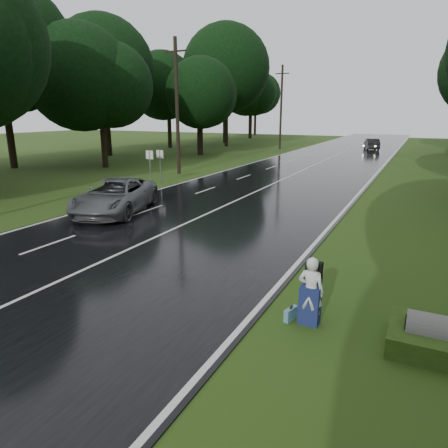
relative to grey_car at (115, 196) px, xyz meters
The scene contains 15 objects.
ground 8.17m from the grey_car, 59.41° to the right, with size 160.00×160.00×0.00m, color #2C4715.
road 13.67m from the grey_car, 72.35° to the left, with size 12.00×140.00×0.04m, color black.
lane_center 13.67m from the grey_car, 72.35° to the left, with size 0.12×140.00×0.01m, color silver.
grey_car is the anchor object (origin of this frame).
far_car 42.47m from the grey_car, 80.77° to the left, with size 1.50×4.31×1.42m, color black.
hitchhiker 12.92m from the grey_car, 29.41° to the right, with size 0.62×0.56×1.65m.
suitcase 12.58m from the grey_car, 30.53° to the right, with size 0.13×0.43×0.31m, color teal.
culvert 15.42m from the grey_car, 24.02° to the right, with size 0.77×0.77×1.54m, color slate.
utility_pole_mid 13.31m from the grey_car, 109.17° to the left, with size 1.80×0.28×10.18m, color black, non-canonical shape.
utility_pole_far 37.85m from the grey_car, 96.62° to the left, with size 1.80×0.28×10.62m, color black, non-canonical shape.
road_sign_a 7.70m from the grey_car, 113.60° to the left, with size 0.56×0.10×2.34m, color white, non-canonical shape.
road_sign_b 8.77m from the grey_car, 110.53° to the left, with size 0.55×0.10×2.27m, color white, non-canonical shape.
tree_left_d 17.88m from the grey_car, 133.76° to the left, with size 8.19×8.19×12.80m, color black, non-canonical shape.
tree_left_e 28.04m from the grey_car, 111.14° to the left, with size 7.52×7.52×11.74m, color black, non-canonical shape.
tree_left_f 41.08m from the grey_car, 108.48° to the left, with size 11.68×11.68×18.25m, color black, non-canonical shape.
Camera 1 is at (9.08, -7.80, 4.76)m, focal length 32.25 mm.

